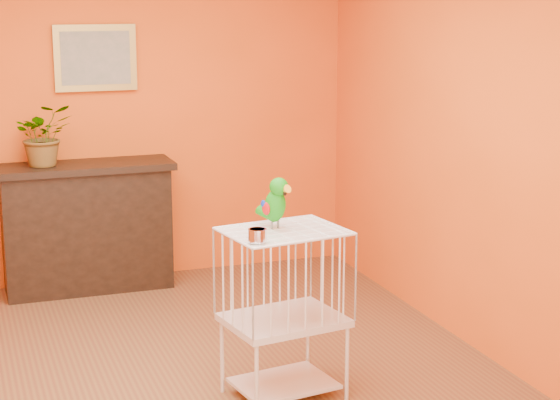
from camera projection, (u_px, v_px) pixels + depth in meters
name	position (u px, v px, depth m)	size (l,w,h in m)	color
ground	(167.00, 388.00, 5.40)	(4.50, 4.50, 0.00)	brown
room_shell	(160.00, 115.00, 5.06)	(4.50, 4.50, 4.50)	#EB5A16
console_cabinet	(87.00, 227.00, 7.10)	(1.32, 0.47, 0.98)	black
potted_plant	(44.00, 142.00, 6.85)	(0.41, 0.46, 0.36)	#26722D
framed_picture	(95.00, 58.00, 7.06)	(0.62, 0.04, 0.50)	#A98C3C
birdcage	(284.00, 311.00, 5.18)	(0.69, 0.57, 0.97)	silver
feed_cup	(257.00, 235.00, 4.82)	(0.10, 0.10, 0.07)	silver
parrot	(275.00, 202.00, 5.10)	(0.16, 0.26, 0.29)	#59544C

